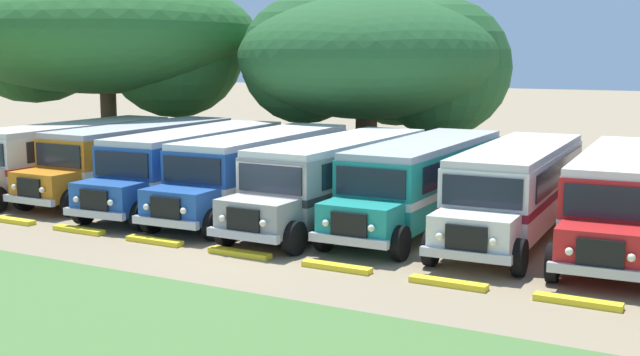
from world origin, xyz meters
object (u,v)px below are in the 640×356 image
broad_shade_tree (375,61)px  secondary_tree (102,27)px  parked_bus_slot_3 (261,168)px  parked_bus_slot_5 (423,178)px  parked_bus_slot_7 (624,194)px  parked_bus_slot_0 (71,153)px  parked_bus_slot_1 (139,155)px  parked_bus_slot_4 (338,175)px  parked_bus_slot_2 (194,163)px  parked_bus_slot_6 (517,186)px

broad_shade_tree → secondary_tree: bearing=-167.8°
parked_bus_slot_3 → parked_bus_slot_5: same height
parked_bus_slot_7 → broad_shade_tree: (-12.82, 9.88, 3.77)m
parked_bus_slot_0 → parked_bus_slot_7: (21.82, 0.86, 0.00)m
parked_bus_slot_7 → broad_shade_tree: 16.62m
parked_bus_slot_5 → parked_bus_slot_0: bearing=-87.5°
parked_bus_slot_5 → secondary_tree: 22.50m
parked_bus_slot_1 → parked_bus_slot_4: same height
parked_bus_slot_2 → secondary_tree: (-11.59, 7.42, 5.48)m
parked_bus_slot_1 → secondary_tree: secondary_tree is taller
parked_bus_slot_1 → parked_bus_slot_3: 6.40m
parked_bus_slot_0 → parked_bus_slot_5: same height
parked_bus_slot_0 → broad_shade_tree: bearing=140.3°
parked_bus_slot_0 → broad_shade_tree: broad_shade_tree is taller
parked_bus_slot_0 → parked_bus_slot_1: (2.89, 0.92, 0.00)m
parked_bus_slot_1 → parked_bus_slot_6: bearing=89.9°
parked_bus_slot_1 → parked_bus_slot_7: size_ratio=0.99×
parked_bus_slot_5 → parked_bus_slot_7: size_ratio=0.99×
parked_bus_slot_4 → parked_bus_slot_6: 6.04m
parked_bus_slot_5 → secondary_tree: size_ratio=0.66×
parked_bus_slot_1 → parked_bus_slot_6: (15.71, -0.08, 0.00)m
parked_bus_slot_1 → parked_bus_slot_3: size_ratio=1.00×
parked_bus_slot_4 → parked_bus_slot_6: same height
parked_bus_slot_6 → parked_bus_slot_7: bearing=87.6°
parked_bus_slot_6 → broad_shade_tree: (-9.60, 9.90, 3.77)m
parked_bus_slot_3 → secondary_tree: bearing=-119.0°
parked_bus_slot_0 → parked_bus_slot_3: bearing=92.2°
parked_bus_slot_4 → parked_bus_slot_7: same height
parked_bus_slot_0 → parked_bus_slot_4: size_ratio=1.00×
parked_bus_slot_1 → parked_bus_slot_5: (12.53, -0.05, 0.00)m
parked_bus_slot_0 → parked_bus_slot_6: (18.60, 0.85, 0.00)m
secondary_tree → parked_bus_slot_5: bearing=-18.1°
parked_bus_slot_4 → secondary_tree: (-17.94, 7.65, 5.48)m
parked_bus_slot_2 → secondary_tree: size_ratio=0.66×
parked_bus_slot_4 → broad_shade_tree: 11.95m
parked_bus_slot_1 → parked_bus_slot_0: bearing=-72.1°
parked_bus_slot_4 → parked_bus_slot_7: 9.24m
parked_bus_slot_4 → parked_bus_slot_7: size_ratio=0.99×
parked_bus_slot_7 → parked_bus_slot_4: bearing=-88.0°
parked_bus_slot_7 → broad_shade_tree: broad_shade_tree is taller
parked_bus_slot_5 → parked_bus_slot_3: bearing=-85.5°
parked_bus_slot_4 → secondary_tree: 20.26m
parked_bus_slot_2 → broad_shade_tree: size_ratio=0.86×
parked_bus_slot_1 → secondary_tree: bearing=-129.1°
parked_bus_slot_1 → parked_bus_slot_7: (18.93, -0.06, 0.00)m
parked_bus_slot_3 → parked_bus_slot_7: (12.56, 0.55, 0.00)m
broad_shade_tree → parked_bus_slot_3: bearing=-88.6°
parked_bus_slot_5 → parked_bus_slot_1: bearing=-91.0°
parked_bus_slot_3 → parked_bus_slot_5: 6.18m
parked_bus_slot_1 → parked_bus_slot_4: 9.77m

